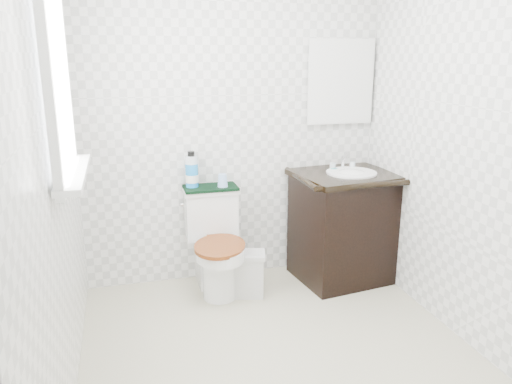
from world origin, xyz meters
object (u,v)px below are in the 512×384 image
toilet (215,247)px  mouthwash_bottle (192,171)px  vanity (344,223)px  trash_bin (249,274)px  cup (223,180)px

toilet → mouthwash_bottle: size_ratio=2.81×
vanity → trash_bin: 0.81m
toilet → mouthwash_bottle: mouthwash_bottle is taller
trash_bin → cup: size_ratio=3.48×
vanity → trash_bin: (-0.76, -0.10, -0.27)m
vanity → mouthwash_bottle: 1.19m
mouthwash_bottle → toilet: bearing=-48.4°
vanity → trash_bin: vanity is taller
trash_bin → cup: 0.68m
toilet → cup: (0.08, 0.09, 0.46)m
vanity → cup: size_ratio=10.03×
trash_bin → cup: cup is taller
trash_bin → cup: (-0.12, 0.26, 0.62)m
toilet → vanity: (0.96, -0.07, 0.11)m
vanity → mouthwash_bottle: size_ratio=3.59×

